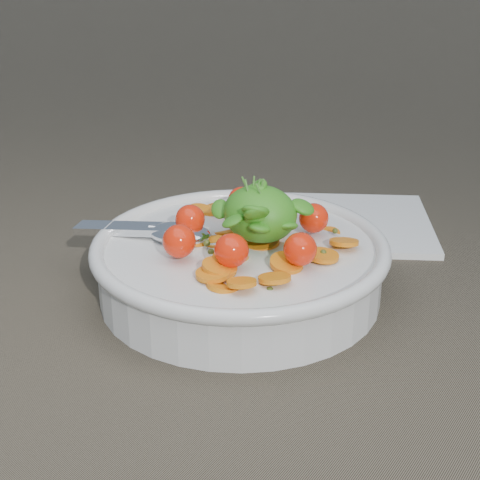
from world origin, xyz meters
The scene contains 3 objects.
ground centered at (0.00, 0.00, 0.00)m, with size 6.00×6.00×0.00m, color brown.
bowl centered at (-0.02, 0.03, 0.03)m, with size 0.27×0.25×0.11m.
napkin centered at (-0.01, 0.21, 0.00)m, with size 0.18×0.16×0.01m, color white.
Camera 1 is at (0.28, -0.44, 0.30)m, focal length 55.00 mm.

